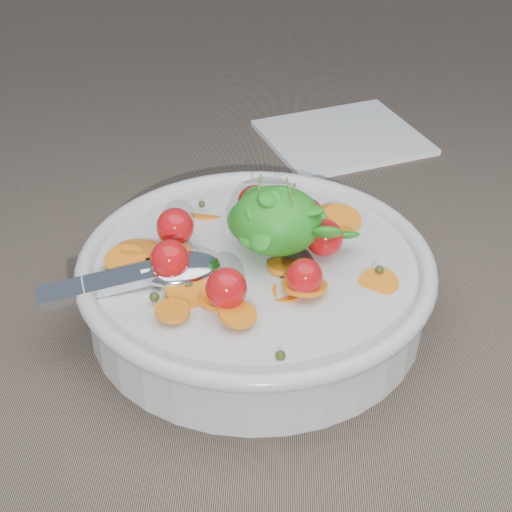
{
  "coord_description": "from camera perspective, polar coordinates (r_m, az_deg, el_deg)",
  "views": [
    {
      "loc": [
        0.0,
        -0.45,
        0.35
      ],
      "look_at": [
        -0.01,
        -0.02,
        0.05
      ],
      "focal_mm": 55.0,
      "sensor_mm": 36.0,
      "label": 1
    }
  ],
  "objects": [
    {
      "name": "napkin",
      "position": [
        0.79,
        6.32,
        8.58
      ],
      "size": [
        0.18,
        0.17,
        0.01
      ],
      "primitive_type": "cube",
      "rotation": [
        0.0,
        0.0,
        0.41
      ],
      "color": "white",
      "rests_on": "ground"
    },
    {
      "name": "ground",
      "position": [
        0.57,
        1.48,
        -2.94
      ],
      "size": [
        6.0,
        6.0,
        0.0
      ],
      "primitive_type": "plane",
      "color": "#746253",
      "rests_on": "ground"
    },
    {
      "name": "bowl",
      "position": [
        0.54,
        -0.01,
        -1.84
      ],
      "size": [
        0.26,
        0.24,
        0.1
      ],
      "color": "silver",
      "rests_on": "ground"
    }
  ]
}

